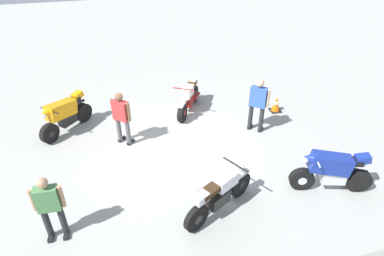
{
  "coord_description": "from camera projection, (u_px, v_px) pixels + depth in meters",
  "views": [
    {
      "loc": [
        1.42,
        7.47,
        5.71
      ],
      "look_at": [
        -0.42,
        0.2,
        0.75
      ],
      "focal_mm": 30.82,
      "sensor_mm": 36.0,
      "label": 1
    }
  ],
  "objects": [
    {
      "name": "person_in_red_shirt",
      "position": [
        121.0,
        116.0,
        9.18
      ],
      "size": [
        0.55,
        0.53,
        1.63
      ],
      "rotation": [
        0.0,
        0.0,
        3.99
      ],
      "color": "#59595B",
      "rests_on": "ground"
    },
    {
      "name": "traffic_cone",
      "position": [
        276.0,
        104.0,
        11.09
      ],
      "size": [
        0.36,
        0.36,
        0.53
      ],
      "color": "black",
      "rests_on": "ground"
    },
    {
      "name": "person_in_green_shirt",
      "position": [
        50.0,
        205.0,
        6.46
      ],
      "size": [
        0.62,
        0.32,
        1.57
      ],
      "rotation": [
        0.0,
        0.0,
        1.52
      ],
      "color": "#262628",
      "rests_on": "ground"
    },
    {
      "name": "motorcycle_silver_cruiser",
      "position": [
        219.0,
        194.0,
        7.21
      ],
      "size": [
        1.87,
        1.15,
        1.09
      ],
      "rotation": [
        0.0,
        0.0,
        3.67
      ],
      "color": "black",
      "rests_on": "ground"
    },
    {
      "name": "ground_plane",
      "position": [
        176.0,
        148.0,
        9.48
      ],
      "size": [
        40.0,
        40.0,
        0.0
      ],
      "primitive_type": "plane",
      "color": "#9E9E99"
    },
    {
      "name": "motorcycle_cream_vintage",
      "position": [
        189.0,
        98.0,
        10.99
      ],
      "size": [
        1.13,
        1.76,
        1.07
      ],
      "rotation": [
        0.0,
        0.0,
        1.04
      ],
      "color": "black",
      "rests_on": "ground"
    },
    {
      "name": "motorcycle_blue_sportbike",
      "position": [
        332.0,
        170.0,
        7.77
      ],
      "size": [
        1.93,
        0.84,
        1.14
      ],
      "rotation": [
        0.0,
        0.0,
        6.01
      ],
      "color": "black",
      "rests_on": "ground"
    },
    {
      "name": "person_in_blue_shirt",
      "position": [
        258.0,
        102.0,
        9.71
      ],
      "size": [
        0.57,
        0.53,
        1.72
      ],
      "rotation": [
        0.0,
        0.0,
        4.01
      ],
      "color": "#262628",
      "rests_on": "ground"
    },
    {
      "name": "motorcycle_orange_sportbike",
      "position": [
        65.0,
        114.0,
        9.89
      ],
      "size": [
        1.46,
        1.57,
        1.14
      ],
      "rotation": [
        0.0,
        0.0,
        0.83
      ],
      "color": "black",
      "rests_on": "ground"
    }
  ]
}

